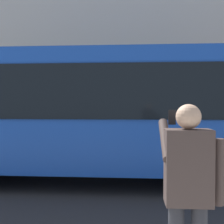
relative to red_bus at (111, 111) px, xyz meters
name	(u,v)px	position (x,y,z in m)	size (l,w,h in m)	color
ground_plane	(163,180)	(-1.26, -0.15, -1.68)	(60.00, 60.00, 0.00)	#2B2B2D
building_facade_far	(149,17)	(-1.27, -6.95, 4.30)	(28.00, 1.55, 12.00)	beige
red_bus	(111,111)	(0.00, 0.00, 0.00)	(9.05, 2.54, 3.08)	#1947AD
pedestrian_photographer	(188,185)	(-1.00, 4.25, -0.54)	(0.53, 0.52, 1.70)	#2D2D33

